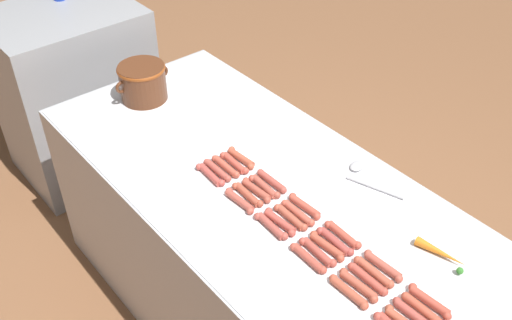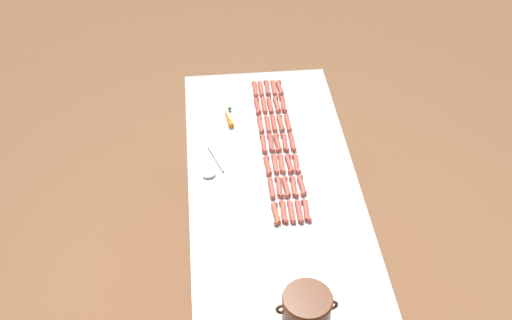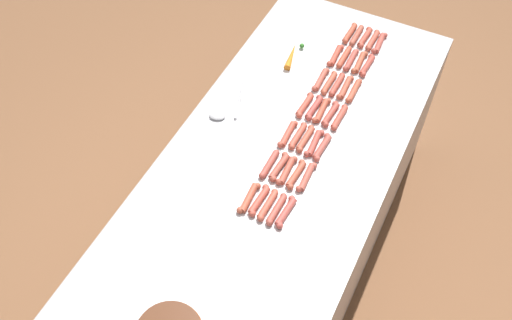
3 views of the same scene
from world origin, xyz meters
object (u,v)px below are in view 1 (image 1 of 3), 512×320
object	(u,v)px
hot_dog_18	(290,217)
hot_dog_25	(298,213)
back_cabinet	(77,94)
hot_dog_33	(272,181)
bean_pot	(143,81)
hot_dog_13	(217,170)
hot_dog_31	(343,235)
hot_dog_12	(247,195)
hot_dog_23	(374,272)
carrot	(442,254)
hot_dog_3	(308,258)
serving_spoon	(363,173)
hot_dog_29	(430,301)
hot_dog_34	(241,158)
hot_dog_2	(349,292)
hot_dog_10	(317,252)
hot_dog_27	(234,163)
hot_dog_11	(280,222)
hot_dog_26	(264,187)
hot_dog_22	(423,310)
hot_dog_32	(305,206)
hot_dog_5	(240,201)
hot_dog_17	(327,246)
hot_dog_15	(414,316)
hot_dog_4	(271,226)
hot_dog_6	(210,175)
hot_dog_19	(256,190)
hot_dog_24	(335,241)

from	to	relation	value
hot_dog_18	hot_dog_25	world-z (taller)	same
back_cabinet	hot_dog_33	size ratio (longest dim) A/B	6.33
bean_pot	hot_dog_13	bearing A→B (deg)	-95.95
hot_dog_31	hot_dog_12	bearing A→B (deg)	108.34
hot_dog_23	carrot	bearing A→B (deg)	-22.16
hot_dog_12	back_cabinet	bearing A→B (deg)	88.40
hot_dog_3	serving_spoon	distance (m)	0.49
hot_dog_18	hot_dog_29	distance (m)	0.53
hot_dog_34	serving_spoon	bearing A→B (deg)	-50.26
hot_dog_2	hot_dog_10	size ratio (longest dim) A/B	1.00
hot_dog_10	hot_dog_27	xyz separation A→B (m)	(0.08, 0.53, 0.00)
hot_dog_29	serving_spoon	size ratio (longest dim) A/B	0.58
hot_dog_11	hot_dog_26	distance (m)	0.19
hot_dog_22	hot_dog_23	world-z (taller)	same
hot_dog_13	hot_dog_32	xyz separation A→B (m)	(0.12, -0.35, 0.00)
hot_dog_18	hot_dog_22	xyz separation A→B (m)	(0.04, -0.53, 0.00)
hot_dog_5	hot_dog_23	world-z (taller)	same
hot_dog_18	hot_dog_26	distance (m)	0.18
hot_dog_26	hot_dog_23	bearing A→B (deg)	-90.10
hot_dog_17	hot_dog_32	bearing A→B (deg)	67.80
hot_dog_2	hot_dog_5	bearing A→B (deg)	90.05
hot_dog_11	hot_dog_12	bearing A→B (deg)	89.51
hot_dog_15	hot_dog_13	bearing A→B (deg)	92.65
hot_dog_3	hot_dog_12	world-z (taller)	same
hot_dog_25	serving_spoon	bearing A→B (deg)	0.97
hot_dog_2	hot_dog_27	world-z (taller)	same
back_cabinet	bean_pot	world-z (taller)	bean_pot
back_cabinet	hot_dog_4	bearing A→B (deg)	-92.70
hot_dog_33	hot_dog_6	bearing A→B (deg)	131.17
hot_dog_2	hot_dog_27	bearing A→B (deg)	80.57
hot_dog_15	hot_dog_18	bearing A→B (deg)	90.07
hot_dog_2	hot_dog_32	distance (m)	0.39
hot_dog_6	hot_dog_5	bearing A→B (deg)	-91.61
hot_dog_11	hot_dog_34	bearing A→B (deg)	71.93
serving_spoon	carrot	bearing A→B (deg)	-104.92
serving_spoon	hot_dog_31	bearing A→B (deg)	-149.14
hot_dog_6	hot_dog_11	world-z (taller)	same
hot_dog_5	hot_dog_19	size ratio (longest dim) A/B	1.00
hot_dog_5	carrot	world-z (taller)	carrot
hot_dog_27	hot_dog_17	bearing A→B (deg)	-93.74
hot_dog_10	hot_dog_12	size ratio (longest dim) A/B	1.00
hot_dog_10	hot_dog_11	world-z (taller)	same
hot_dog_22	hot_dog_24	xyz separation A→B (m)	(-0.00, 0.35, 0.00)
hot_dog_4	hot_dog_10	xyz separation A→B (m)	(0.04, -0.18, 0.00)
hot_dog_4	hot_dog_27	bearing A→B (deg)	71.72
hot_dog_17	hot_dog_19	distance (m)	0.36
hot_dog_19	hot_dog_29	bearing A→B (deg)	-83.88
back_cabinet	hot_dog_18	bearing A→B (deg)	-90.14
hot_dog_17	hot_dog_25	bearing A→B (deg)	79.13
hot_dog_23	serving_spoon	size ratio (longest dim) A/B	0.58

